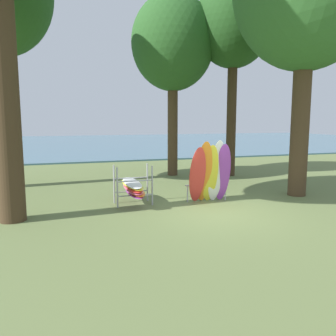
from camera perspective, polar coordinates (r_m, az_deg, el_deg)
name	(u,v)px	position (r m, az deg, el deg)	size (l,w,h in m)	color
ground_plane	(218,213)	(10.20, 8.25, -7.32)	(80.00, 80.00, 0.00)	olive
lake_water	(96,143)	(39.99, -11.71, 4.07)	(80.00, 36.00, 0.10)	#477084
tree_mid_behind	(173,44)	(16.97, 0.80, 19.74)	(3.83, 3.83, 8.40)	#4C3823
tree_far_right_back	(234,24)	(17.34, 10.76, 22.19)	(3.55, 3.55, 9.10)	#42301E
leaning_board_pile	(210,173)	(11.18, 6.93, -0.86)	(1.48, 0.82, 2.05)	red
board_storage_rack	(133,187)	(11.05, -5.75, -3.15)	(1.15, 2.13, 1.25)	#9EA0A5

